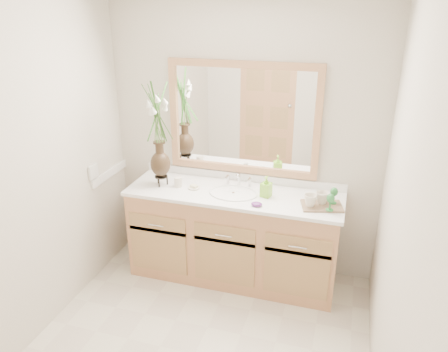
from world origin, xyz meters
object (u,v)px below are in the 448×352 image
(soap_bottle, at_px, (266,188))
(tray, at_px, (322,206))
(tumbler, at_px, (178,182))
(flower_vase, at_px, (158,123))

(soap_bottle, bearing_deg, tray, 7.76)
(tumbler, xyz_separation_m, soap_bottle, (0.78, 0.02, 0.04))
(soap_bottle, height_order, tray, soap_bottle)
(tumbler, xyz_separation_m, tray, (1.24, -0.04, -0.04))
(flower_vase, distance_m, tumbler, 0.54)
(flower_vase, relative_size, tumbler, 9.52)
(flower_vase, distance_m, soap_bottle, 1.05)
(flower_vase, distance_m, tray, 1.50)
(soap_bottle, bearing_deg, tumbler, -162.67)
(flower_vase, height_order, soap_bottle, flower_vase)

